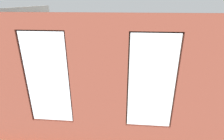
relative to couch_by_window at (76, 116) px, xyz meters
The scene contains 19 objects.
ground_plane 2.33m from the couch_by_window, 110.88° to the right, with size 7.28×6.35×0.10m, color brown.
brick_wall_with_windows 1.62m from the couch_by_window, 141.61° to the left, with size 6.68×0.30×3.22m.
white_wall_right 3.40m from the couch_by_window, 38.20° to the right, with size 0.10×5.35×3.22m, color silver.
couch_by_window is the anchor object (origin of this frame).
couch_left 3.92m from the couch_by_window, 151.78° to the right, with size 0.91×1.77×0.80m.
coffee_table 2.58m from the couch_by_window, 115.48° to the right, with size 1.31×0.86×0.41m.
cup_ceramic 2.89m from the couch_by_window, 120.66° to the right, with size 0.09×0.09×0.11m, color #4C4C51.
table_plant_small 2.32m from the couch_by_window, 108.07° to the right, with size 0.16×0.16×0.24m.
remote_silver 2.58m from the couch_by_window, 115.48° to the right, with size 0.05×0.17×0.02m, color #B2B2B7.
media_console 2.95m from the couch_by_window, 42.59° to the right, with size 1.28×0.42×0.47m, color black.
tv_flatscreen 2.99m from the couch_by_window, 42.63° to the right, with size 0.90×0.20×0.65m.
papasan_chair 4.29m from the couch_by_window, 100.65° to the right, with size 1.17×1.17×0.72m.
potted_plant_corner_near_left 5.64m from the couch_by_window, 129.88° to the right, with size 0.74×0.65×1.00m.
potted_plant_by_left_couch 4.41m from the couch_by_window, 133.86° to the right, with size 0.37×0.37×0.61m.
potted_plant_between_couches 1.48m from the couch_by_window, behind, with size 0.46×0.46×0.71m.
potted_plant_near_tv 1.88m from the couch_by_window, 29.19° to the right, with size 0.88×0.81×1.01m.
potted_plant_mid_room_small 3.67m from the couch_by_window, 117.47° to the right, with size 0.33×0.33×0.59m.
potted_plant_corner_far_left 3.62m from the couch_by_window, behind, with size 0.84×0.77×1.42m.
potted_plant_foreground_right 4.71m from the couch_by_window, 66.48° to the right, with size 1.16×1.10×1.51m.
Camera 1 is at (-0.60, 6.22, 3.43)m, focal length 28.00 mm.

